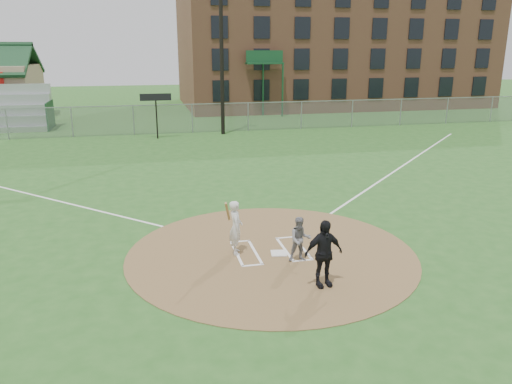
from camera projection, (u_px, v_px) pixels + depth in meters
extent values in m
plane|color=#25561D|center=(271.00, 253.00, 14.57)|extent=(140.00, 140.00, 0.00)
cylinder|color=brown|center=(271.00, 253.00, 14.57)|extent=(8.40, 8.40, 0.02)
cube|color=white|center=(279.00, 253.00, 14.49)|extent=(0.52, 0.52, 0.03)
cube|color=white|center=(400.00, 168.00, 24.93)|extent=(17.04, 17.04, 0.01)
cube|color=white|center=(12.00, 190.00, 21.07)|extent=(17.04, 17.04, 0.01)
imported|color=slate|center=(300.00, 239.00, 13.84)|extent=(0.66, 0.54, 1.28)
imported|color=black|center=(323.00, 253.00, 12.33)|extent=(1.06, 0.54, 1.73)
cube|color=white|center=(237.00, 253.00, 14.49)|extent=(0.08, 1.80, 0.01)
cube|color=white|center=(255.00, 252.00, 14.61)|extent=(0.08, 1.80, 0.01)
cube|color=white|center=(240.00, 241.00, 15.40)|extent=(0.62, 0.08, 0.01)
cube|color=white|center=(253.00, 265.00, 13.71)|extent=(0.62, 0.08, 0.01)
cube|color=white|center=(302.00, 248.00, 14.92)|extent=(0.08, 1.80, 0.01)
cube|color=white|center=(285.00, 249.00, 14.80)|extent=(0.08, 1.80, 0.01)
cube|color=white|center=(285.00, 238.00, 15.70)|extent=(0.62, 0.08, 0.01)
cube|color=white|center=(303.00, 260.00, 14.02)|extent=(0.62, 0.08, 0.01)
imported|color=silver|center=(236.00, 227.00, 14.32)|extent=(0.45, 0.62, 1.59)
cylinder|color=olive|center=(228.00, 211.00, 13.71)|extent=(0.26, 0.59, 0.70)
cube|color=slate|center=(192.00, 119.00, 34.89)|extent=(56.00, 0.03, 2.00)
cube|color=gray|center=(192.00, 104.00, 34.61)|extent=(56.00, 0.06, 0.06)
cube|color=gray|center=(192.00, 119.00, 34.89)|extent=(56.08, 0.08, 2.00)
cube|color=#194728|center=(50.00, 115.00, 36.68)|extent=(0.08, 3.20, 2.00)
cube|color=#9B5F43|center=(329.00, 30.00, 51.48)|extent=(30.00, 16.00, 15.00)
cube|color=black|center=(361.00, 28.00, 43.95)|extent=(26.60, 0.10, 12.20)
cube|color=#194728|center=(264.00, 63.00, 42.28)|extent=(3.20, 1.00, 0.15)
cube|color=#194728|center=(263.00, 90.00, 43.38)|extent=(0.12, 0.12, 4.50)
cube|color=#194728|center=(283.00, 90.00, 42.81)|extent=(0.12, 0.12, 4.50)
cube|color=#194728|center=(265.00, 56.00, 42.13)|extent=(3.20, 0.08, 1.00)
cylinder|color=black|center=(221.00, 44.00, 32.99)|extent=(0.26, 0.26, 12.00)
cylinder|color=black|center=(157.00, 119.00, 32.58)|extent=(0.10, 0.10, 2.60)
cube|color=black|center=(156.00, 97.00, 32.19)|extent=(2.00, 0.10, 0.45)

